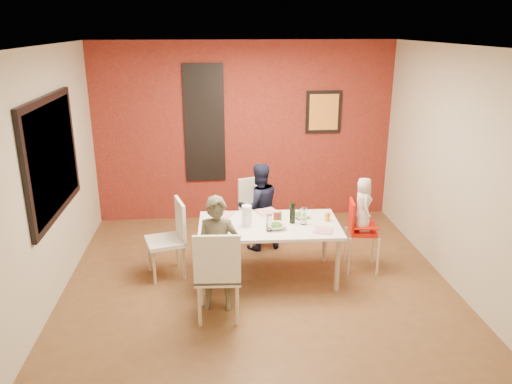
{
  "coord_description": "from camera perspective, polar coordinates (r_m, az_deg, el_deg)",
  "views": [
    {
      "loc": [
        -0.5,
        -5.19,
        2.91
      ],
      "look_at": [
        0.0,
        0.3,
        1.05
      ],
      "focal_mm": 35.0,
      "sensor_mm": 36.0,
      "label": 1
    }
  ],
  "objects": [
    {
      "name": "salad_bowl_b",
      "position": [
        6.06,
        5.17,
        -2.71
      ],
      "size": [
        0.27,
        0.27,
        0.05
      ],
      "primitive_type": "imported",
      "rotation": [
        0.0,
        0.0,
        0.43
      ],
      "color": "white",
      "rests_on": "dining_table"
    },
    {
      "name": "plate_near_right",
      "position": [
        5.72,
        7.7,
        -4.37
      ],
      "size": [
        0.26,
        0.26,
        0.01
      ],
      "primitive_type": "cube",
      "rotation": [
        0.0,
        0.0,
        -0.36
      ],
      "color": "white",
      "rests_on": "dining_table"
    },
    {
      "name": "toddler",
      "position": [
        6.12,
        12.13,
        -1.37
      ],
      "size": [
        0.21,
        0.32,
        0.66
      ],
      "primitive_type": "imported",
      "rotation": [
        0.0,
        0.0,
        1.56
      ],
      "color": "silver",
      "rests_on": "high_chair"
    },
    {
      "name": "art_print_frame",
      "position": [
        7.7,
        7.73,
        9.05
      ],
      "size": [
        0.54,
        0.03,
        0.64
      ],
      "primitive_type": "cube",
      "color": "black",
      "rests_on": "wall_back"
    },
    {
      "name": "dining_table",
      "position": [
        5.88,
        1.51,
        -4.22
      ],
      "size": [
        1.67,
        0.97,
        0.69
      ],
      "rotation": [
        0.0,
        0.0,
        -0.03
      ],
      "color": "white",
      "rests_on": "ground"
    },
    {
      "name": "brick_accent_wall",
      "position": [
        7.6,
        -1.33,
        6.79
      ],
      "size": [
        4.5,
        0.02,
        2.7
      ],
      "primitive_type": "cube",
      "color": "maroon",
      "rests_on": "ground"
    },
    {
      "name": "wine_glass_b",
      "position": [
        5.84,
        5.46,
        -2.75
      ],
      "size": [
        0.07,
        0.07,
        0.2
      ],
      "primitive_type": "cylinder",
      "color": "white",
      "rests_on": "dining_table"
    },
    {
      "name": "wall_front",
      "position": [
        3.36,
        3.98,
        -9.01
      ],
      "size": [
        4.5,
        0.02,
        2.7
      ],
      "primitive_type": "cube",
      "color": "beige",
      "rests_on": "ground"
    },
    {
      "name": "wall_right",
      "position": [
        6.08,
        21.94,
        2.4
      ],
      "size": [
        0.02,
        4.5,
        2.7
      ],
      "primitive_type": "cube",
      "color": "beige",
      "rests_on": "ground"
    },
    {
      "name": "paper_towel_roll",
      "position": [
        5.75,
        -1.06,
        -2.76
      ],
      "size": [
        0.11,
        0.11,
        0.25
      ],
      "primitive_type": "cylinder",
      "color": "white",
      "rests_on": "dining_table"
    },
    {
      "name": "glassblock_surround",
      "position": [
        7.53,
        -5.92,
        7.76
      ],
      "size": [
        0.6,
        0.03,
        1.76
      ],
      "primitive_type": "cube",
      "color": "black",
      "rests_on": "wall_back"
    },
    {
      "name": "wine_bottle",
      "position": [
        5.86,
        4.19,
        -2.43
      ],
      "size": [
        0.07,
        0.07,
        0.25
      ],
      "primitive_type": "cylinder",
      "color": "black",
      "rests_on": "dining_table"
    },
    {
      "name": "plate_far_mid",
      "position": [
        6.21,
        1.3,
        -2.28
      ],
      "size": [
        0.31,
        0.31,
        0.01
      ],
      "primitive_type": "cube",
      "rotation": [
        0.0,
        0.0,
        0.35
      ],
      "color": "white",
      "rests_on": "dining_table"
    },
    {
      "name": "child_far",
      "position": [
        6.66,
        0.34,
        -1.67
      ],
      "size": [
        0.67,
        0.57,
        1.2
      ],
      "primitive_type": "imported",
      "rotation": [
        0.0,
        0.0,
        3.37
      ],
      "color": "black",
      "rests_on": "ground"
    },
    {
      "name": "wall_back",
      "position": [
        7.62,
        -1.34,
        6.82
      ],
      "size": [
        4.5,
        0.02,
        2.7
      ],
      "primitive_type": "cube",
      "color": "beige",
      "rests_on": "ground"
    },
    {
      "name": "wine_glass_a",
      "position": [
        5.63,
        1.49,
        -3.54
      ],
      "size": [
        0.07,
        0.07,
        0.19
      ],
      "primitive_type": "cylinder",
      "color": "silver",
      "rests_on": "dining_table"
    },
    {
      "name": "condiment_brown",
      "position": [
        5.87,
        2.15,
        -2.94
      ],
      "size": [
        0.03,
        0.03,
        0.13
      ],
      "primitive_type": "cylinder",
      "color": "brown",
      "rests_on": "dining_table"
    },
    {
      "name": "plate_far_left",
      "position": [
        6.15,
        -3.72,
        -2.54
      ],
      "size": [
        0.28,
        0.28,
        0.01
      ],
      "primitive_type": "cube",
      "rotation": [
        0.0,
        0.0,
        -0.39
      ],
      "color": "white",
      "rests_on": "dining_table"
    },
    {
      "name": "glassblock_strip",
      "position": [
        7.54,
        -5.92,
        7.76
      ],
      "size": [
        0.55,
        0.03,
        1.7
      ],
      "primitive_type": "cube",
      "color": "silver",
      "rests_on": "wall_back"
    },
    {
      "name": "child_near",
      "position": [
        5.26,
        -4.39,
        -7.09
      ],
      "size": [
        0.5,
        0.36,
        1.26
      ],
      "primitive_type": "imported",
      "rotation": [
        0.0,
        0.0,
        -0.14
      ],
      "color": "brown",
      "rests_on": "ground"
    },
    {
      "name": "ground",
      "position": [
        5.97,
        0.27,
        -10.53
      ],
      "size": [
        4.5,
        4.5,
        0.0
      ],
      "primitive_type": "plane",
      "color": "brown",
      "rests_on": "ground"
    },
    {
      "name": "condiment_green",
      "position": [
        5.91,
        2.8,
        -2.84
      ],
      "size": [
        0.03,
        0.03,
        0.13
      ],
      "primitive_type": "cylinder",
      "color": "#3D7D29",
      "rests_on": "dining_table"
    },
    {
      "name": "picture_window_frame",
      "position": [
        5.82,
        -22.29,
        3.72
      ],
      "size": [
        0.05,
        1.7,
        1.3
      ],
      "primitive_type": "cube",
      "color": "black",
      "rests_on": "wall_left"
    },
    {
      "name": "sippy_cup",
      "position": [
        5.99,
        8.16,
        -2.82
      ],
      "size": [
        0.06,
        0.06,
        0.1
      ],
      "primitive_type": "cylinder",
      "color": "orange",
      "rests_on": "dining_table"
    },
    {
      "name": "wall_left",
      "position": [
        5.69,
        -22.88,
        1.25
      ],
      "size": [
        0.02,
        4.5,
        2.7
      ],
      "primitive_type": "cube",
      "color": "beige",
      "rests_on": "ground"
    },
    {
      "name": "picture_window_pane",
      "position": [
        5.81,
        -22.15,
        3.73
      ],
      "size": [
        0.02,
        1.55,
        1.15
      ],
      "primitive_type": "cube",
      "color": "black",
      "rests_on": "wall_left"
    },
    {
      "name": "condiment_red",
      "position": [
        5.86,
        2.49,
        -2.97
      ],
      "size": [
        0.03,
        0.03,
        0.13
      ],
      "primitive_type": "cylinder",
      "color": "red",
      "rests_on": "dining_table"
    },
    {
      "name": "plate_near_left",
      "position": [
        5.47,
        -2.95,
        -5.29
      ],
      "size": [
        0.26,
        0.26,
        0.01
      ],
      "primitive_type": "cube",
      "rotation": [
        0.0,
        0.0,
        -0.38
      ],
      "color": "white",
      "rests_on": "dining_table"
    },
    {
      "name": "high_chair",
      "position": [
        6.24,
        11.73,
        -4.12
      ],
      "size": [
        0.42,
        0.42,
        0.9
      ],
      "rotation": [
        0.0,
        0.0,
        1.44
      ],
      "color": "red",
      "rests_on": "ground"
    },
    {
      "name": "ceiling",
      "position": [
        5.22,
        0.31,
        16.35
      ],
      "size": [
        4.5,
        4.5,
        0.02
      ],
      "primitive_type": "cube",
      "color": "silver",
      "rests_on": "wall_back"
    },
    {
      "name": "chair_far",
      "position": [
        6.91,
        -0.06,
        -1.73
      ],
      "size": [
        0.53,
        0.53,
        0.9
      ],
      "rotation": [
        0.0,
        0.0,
        0.32
      ],
      "color": "silver",
      "rests_on": "ground"
    },
    {
      "name": "chair_left",
      "position": [
        6.07,
        -9.6,
        -4.79
      ],
      "size": [
        0.53,
        0.53,
        0.94
      ],
      "rotation": [
        0.0,
        0.0,
        4.98
      ],
      "color": "white",
      "rests_on": "ground"
    },
    {
      "name": "art_print_canvas",
      "position": [
        7.68,
        7.76,
        9.03
      ],
      "size": [
        0.44,
        0.01,
        0.54
      ],
      "primitive_type": "cube",
      "color": "#F9A737",
      "rests_on": "wall_back"
    },
    {
      "name": "chair_near",
      "position": [
        5.07,
        -4.38,
        -9.01
      ],
      "size": [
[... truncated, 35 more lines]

